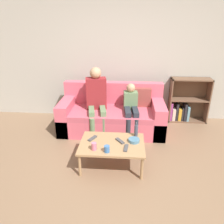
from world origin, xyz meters
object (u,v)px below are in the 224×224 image
Objects in this scene: cup_near at (94,146)px; cup_far at (107,149)px; snack_bowl at (134,140)px; couch at (112,115)px; tv_remote_2 at (93,138)px; tv_remote_0 at (126,148)px; bottle at (136,130)px; coffee_table at (112,145)px; person_child at (131,107)px; person_adult at (96,96)px; tv_remote_1 at (120,141)px; bookshelf at (185,103)px.

cup_far is (0.18, -0.04, -0.01)m from cup_near.
snack_bowl is at bearing 38.77° from cup_far.
couch reaches higher than cup_near.
tv_remote_0 is at bearing 5.31° from tv_remote_2.
bottle is (0.40, 0.46, 0.05)m from cup_far.
coffee_table is 5.28× the size of tv_remote_0.
cup_near is at bearing -155.07° from snack_bowl.
person_child is at bearing 93.21° from tv_remote_0.
person_adult reaches higher than couch.
tv_remote_1 is at bearing 23.57° from tv_remote_2.
bookshelf is 2.20m from coffee_table.
cup_near reaches higher than cup_far.
snack_bowl is (-1.10, -1.63, 0.02)m from bookshelf.
bookshelf is 2.09m from tv_remote_1.
bookshelf is 9.98× the size of cup_far.
person_child reaches higher than coffee_table.
bottle reaches higher than tv_remote_1.
person_child reaches higher than snack_bowl.
coffee_table is at bearing -81.89° from person_adult.
person_child is at bearing 92.56° from snack_bowl.
bottle is at bearing 41.50° from tv_remote_2.
couch is 1.60× the size of person_adult.
tv_remote_0 is 0.55m from tv_remote_2.
person_child is at bearing 43.24° from tv_remote_1.
tv_remote_1 is 0.41m from tv_remote_2.
cup_near reaches higher than coffee_table.
tv_remote_1 is (0.48, -1.03, -0.32)m from person_adult.
bottle is (0.72, -0.85, -0.23)m from person_adult.
cup_far is at bearing -109.43° from person_child.
person_child is 5.65× the size of tv_remote_1.
tv_remote_1 is at bearing -80.30° from couch.
person_adult reaches higher than cup_near.
person_adult is at bearing 121.85° from tv_remote_0.
person_adult reaches higher than bottle.
couch is at bearing 91.15° from cup_far.
bottle is at bearing 49.28° from cup_far.
bookshelf is at bearing 19.53° from couch.
cup_far is at bearing -88.85° from couch.
bottle is (0.34, 0.23, 0.13)m from coffee_table.
coffee_table is 0.13m from tv_remote_1.
person_adult reaches higher than cup_far.
couch is 11.36× the size of tv_remote_2.
person_child reaches higher than tv_remote_1.
tv_remote_1 is at bearing -176.77° from snack_bowl.
bottle is (0.03, 0.17, 0.07)m from snack_bowl.
snack_bowl is at bearing -70.34° from couch.
tv_remote_2 reaches higher than coffee_table.
person_adult is 1.38m from tv_remote_0.
tv_remote_0 is at bearing -98.40° from person_child.
snack_bowl is at bearing -67.00° from person_adult.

